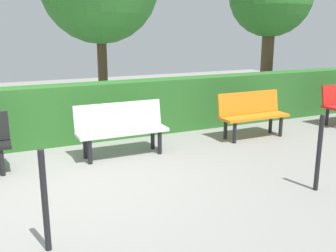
# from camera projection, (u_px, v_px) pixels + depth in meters

# --- Properties ---
(ground_plane) EXTENTS (22.17, 22.17, 0.00)m
(ground_plane) POSITION_uv_depth(u_px,v_px,m) (73.00, 186.00, 5.27)
(ground_plane) COLOR gray
(bench_orange) EXTENTS (1.37, 0.46, 0.86)m
(bench_orange) POSITION_uv_depth(u_px,v_px,m) (252.00, 112.00, 7.50)
(bench_orange) COLOR orange
(bench_orange) RESTS_ON ground_plane
(bench_white) EXTENTS (1.48, 0.46, 0.86)m
(bench_white) POSITION_uv_depth(u_px,v_px,m) (121.00, 127.00, 6.43)
(bench_white) COLOR white
(bench_white) RESTS_ON ground_plane
(hedge_row) EXTENTS (18.17, 0.50, 1.06)m
(hedge_row) POSITION_uv_depth(u_px,v_px,m) (107.00, 110.00, 7.45)
(hedge_row) COLOR #2D6B28
(hedge_row) RESTS_ON ground_plane
(railing_post_mid) EXTENTS (0.06, 0.06, 1.00)m
(railing_post_mid) POSITION_uv_depth(u_px,v_px,m) (319.00, 153.00, 5.02)
(railing_post_mid) COLOR black
(railing_post_mid) RESTS_ON ground_plane
(railing_post_far) EXTENTS (0.06, 0.06, 1.00)m
(railing_post_far) POSITION_uv_depth(u_px,v_px,m) (45.00, 201.00, 3.64)
(railing_post_far) COLOR black
(railing_post_far) RESTS_ON ground_plane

